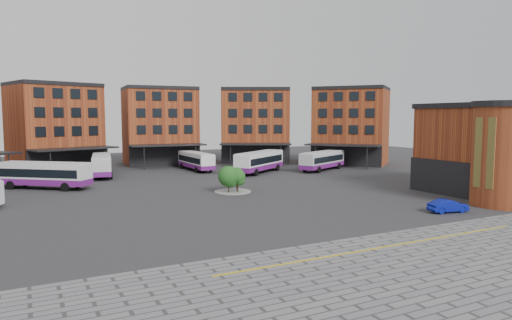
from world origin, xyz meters
name	(u,v)px	position (x,y,z in m)	size (l,w,h in m)	color
ground	(265,212)	(0.00, 0.00, 0.00)	(160.00, 160.00, 0.00)	#28282B
paving_zone	(491,284)	(2.00, -22.00, 0.01)	(50.00, 22.00, 0.02)	slate
yellow_line	(386,247)	(2.00, -14.00, 0.03)	(26.00, 0.15, 0.02)	gold
main_building	(129,128)	(-4.77, 38.25, 7.23)	(94.14, 42.48, 14.60)	#954320
east_building	(495,149)	(28.70, -3.06, 5.29)	(17.40, 15.40, 10.60)	#954320
tree_island	(233,178)	(1.81, 11.55, 1.78)	(4.40, 4.40, 3.26)	gray
bus_b	(44,174)	(-18.03, 25.09, 1.81)	(10.99, 9.55, 3.35)	white
bus_c	(102,165)	(-9.73, 34.38, 1.78)	(4.40, 11.92, 3.28)	silver
bus_d	(196,161)	(5.61, 35.21, 1.65)	(2.99, 10.86, 3.04)	white
bus_e	(260,161)	(13.65, 27.35, 1.85)	(11.49, 9.22, 3.41)	white
bus_f	(322,160)	(24.60, 25.45, 1.73)	(11.30, 7.45, 3.20)	silver
blue_car	(448,206)	(15.37, -7.91, 0.63)	(1.33, 3.81, 1.25)	#0B1696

